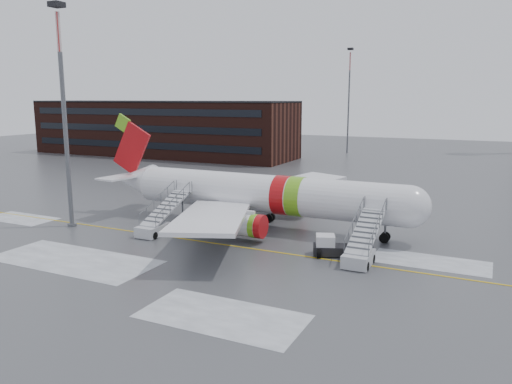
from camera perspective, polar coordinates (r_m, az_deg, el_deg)
The scene contains 8 objects.
ground at distance 47.00m, azimuth -6.06°, elevation -5.27°, with size 260.00×260.00×0.00m, color #494C4F.
airliner at distance 50.13m, azimuth 0.01°, elevation -0.18°, with size 35.03×32.97×11.18m.
airstair_fwd at distance 40.62m, azimuth 11.92°, elevation -6.45°, with size 2.05×7.70×3.48m.
airstair_aft at distance 48.93m, azimuth -11.16°, elevation -3.48°, with size 2.05×7.70×3.48m.
pushback_tug at distance 42.00m, azimuth 8.39°, elevation -6.18°, with size 3.41×3.01×1.73m.
light_mast_near at distance 52.87m, azimuth -21.07°, elevation 8.38°, with size 1.20×1.20×21.79m.
terminal_building at distance 116.22m, azimuth -10.79°, elevation 7.20°, with size 62.00×16.11×12.30m.
light_mast_far_n at distance 120.64m, azimuth 10.58°, elevation 10.96°, with size 1.20×1.20×24.25m.
Camera 1 is at (23.96, -38.32, 12.86)m, focal length 35.00 mm.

